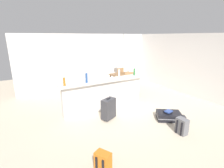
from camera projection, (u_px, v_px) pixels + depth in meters
ground_plane at (127, 109)px, 5.78m from camera, size 13.00×13.00×0.05m
wall_back at (91, 61)px, 7.96m from camera, size 6.60×0.10×2.50m
wall_right at (182, 64)px, 7.14m from camera, size 0.10×6.00×2.50m
partition_half_wall at (104, 95)px, 5.58m from camera, size 2.80×0.20×0.97m
bar_countertop at (104, 81)px, 5.44m from camera, size 2.96×0.40×0.05m
bottle_amber at (64, 82)px, 4.75m from camera, size 0.06×0.06×0.24m
bottle_blue at (87, 78)px, 5.05m from camera, size 0.07×0.07×0.30m
bottle_clear at (106, 77)px, 5.38m from camera, size 0.07×0.07×0.23m
bottle_white at (119, 73)px, 5.76m from camera, size 0.06×0.06×0.27m
bottle_green at (134, 72)px, 6.02m from camera, size 0.07×0.07×0.25m
dining_table at (123, 76)px, 7.56m from camera, size 1.10×0.80×0.74m
dining_chair_near_partition at (130, 82)px, 7.07m from camera, size 0.48×0.48×0.93m
dining_chair_far_side at (119, 76)px, 8.12m from camera, size 0.47×0.47×0.93m
pendant_lamp at (123, 48)px, 7.28m from camera, size 0.34×0.34×0.71m
suitcase_flat_black at (169, 116)px, 4.96m from camera, size 0.87×0.80×0.22m
backpack_orange at (103, 163)px, 2.99m from camera, size 0.32×0.33×0.42m
suitcase_upright_charcoal at (109, 109)px, 4.93m from camera, size 0.50×0.40×0.67m
backpack_grey at (182, 126)px, 4.21m from camera, size 0.26×0.28×0.42m
book_stack at (168, 111)px, 4.91m from camera, size 0.26×0.24×0.07m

